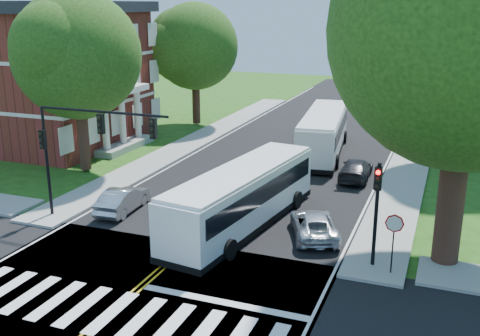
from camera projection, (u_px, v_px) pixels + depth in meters
The scene contains 23 objects.
ground at pixel (119, 306), 20.53m from camera, with size 140.00×140.00×0.00m, color #214611.
road at pixel (271, 173), 36.65m from camera, with size 14.00×96.00×0.01m, color black.
cross_road at pixel (119, 306), 20.53m from camera, with size 60.00×12.00×0.01m, color black.
center_line at pixel (288, 158), 40.23m from camera, with size 0.36×70.00×0.01m, color gold.
edge_line_w at pixel (202, 149), 42.57m from camera, with size 0.12×70.00×0.01m, color silver.
edge_line_e at pixel (385, 167), 37.89m from camera, with size 0.12×70.00×0.01m, color silver.
crosswalk at pixel (111, 312), 20.08m from camera, with size 12.60×3.00×0.01m, color silver.
stop_bar at pixel (224, 302), 20.76m from camera, with size 6.60×0.40×0.01m, color silver.
sidewalk_nw at pixel (201, 138), 45.75m from camera, with size 2.60×40.00×0.15m, color gray.
sidewalk_ne at pixel (412, 157), 40.05m from camera, with size 2.60×40.00×0.15m, color gray.
tree_ne_big at pixel (470, 31), 21.20m from camera, with size 10.80×10.80×14.91m.
tree_west_near at pixel (77, 55), 34.90m from camera, with size 8.00×8.00×11.40m.
tree_west_far at pixel (195, 47), 49.21m from camera, with size 7.60×7.60×10.67m.
tree_east_mid at pixel (473, 49), 35.86m from camera, with size 8.40×8.40×11.93m.
brick_building at pixel (16, 72), 44.46m from camera, with size 20.00×13.00×10.80m.
signal_nw at pixel (83, 138), 27.06m from camera, with size 7.15×0.46×5.66m.
signal_ne at pixel (377, 201), 22.64m from camera, with size 0.30×0.46×4.40m.
stop_sign at pixel (394, 230), 22.22m from camera, with size 0.76×0.08×2.53m.
bus_lead at pixel (243, 197), 27.34m from camera, with size 4.09×11.82×3.00m.
bus_follow at pixel (324, 132), 40.84m from camera, with size 3.95×12.07×3.07m.
hatchback at pixel (123, 200), 29.68m from camera, with size 1.38×3.97×1.31m, color #B4B7BC.
suv at pixel (314, 225), 26.50m from camera, with size 1.96×4.25×1.18m, color silver.
dark_sedan at pixel (356, 169), 35.19m from camera, with size 1.78×4.37×1.27m, color black.
Camera 1 is at (10.68, -15.47, 10.65)m, focal length 42.00 mm.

